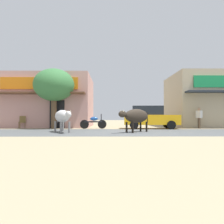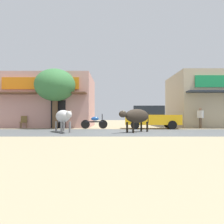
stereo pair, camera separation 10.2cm
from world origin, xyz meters
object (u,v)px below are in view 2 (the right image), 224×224
roadside_tree (54,85)px  cow_far_dark (136,116)px  parked_motorcycle (94,122)px  cow_near_brown (62,116)px  pedestrian_by_shop (200,116)px  cafe_chair_near_tree (23,121)px  parked_hatchback_car (150,117)px

roadside_tree → cow_far_dark: size_ratio=2.02×
parked_motorcycle → cow_near_brown: (-1.49, -3.72, 0.42)m
cow_far_dark → pedestrian_by_shop: size_ratio=1.41×
cafe_chair_near_tree → parked_motorcycle: bearing=-6.0°
cafe_chair_near_tree → cow_near_brown: bearing=-47.8°
cow_far_dark → parked_hatchback_car: bearing=68.7°
roadside_tree → cow_near_brown: size_ratio=1.70×
cow_far_dark → cafe_chair_near_tree: 9.07m
cow_near_brown → cow_far_dark: cow_far_dark is taller
cafe_chair_near_tree → pedestrian_by_shop: bearing=-1.2°
cafe_chair_near_tree → cow_far_dark: bearing=-27.9°
roadside_tree → parked_motorcycle: bearing=-2.8°
cow_far_dark → pedestrian_by_shop: (5.13, 3.96, -0.01)m
roadside_tree → parked_hatchback_car: roadside_tree is taller
parked_motorcycle → cow_far_dark: cow_far_dark is taller
roadside_tree → parked_hatchback_car: 7.37m
parked_hatchback_car → pedestrian_by_shop: (3.69, 0.27, 0.05)m
roadside_tree → cow_far_dark: roadside_tree is taller
roadside_tree → cow_far_dark: 7.11m
parked_hatchback_car → cow_near_brown: bearing=-146.3°
parked_motorcycle → cafe_chair_near_tree: (-5.36, 0.56, 0.04)m
pedestrian_by_shop → cafe_chair_near_tree: pedestrian_by_shop is taller
cow_near_brown → parked_motorcycle: bearing=68.2°
cow_near_brown → cafe_chair_near_tree: 5.79m
parked_hatchback_car → cow_far_dark: bearing=-111.3°
parked_motorcycle → pedestrian_by_shop: bearing=2.0°
parked_hatchback_car → cow_far_dark: size_ratio=1.86×
roadside_tree → pedestrian_by_shop: size_ratio=2.85×
roadside_tree → pedestrian_by_shop: 10.92m
parked_hatchback_car → cafe_chair_near_tree: 9.47m
cow_far_dark → roadside_tree: bearing=145.5°
parked_motorcycle → pedestrian_by_shop: size_ratio=1.25×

